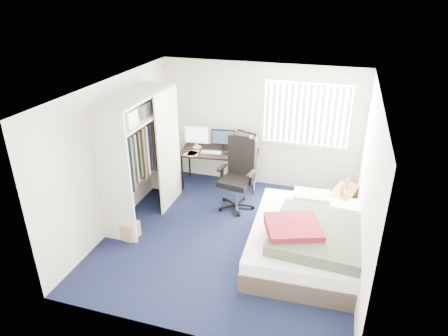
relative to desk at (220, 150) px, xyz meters
The scene contains 10 objects.
ground 2.06m from the desk, 67.66° to the right, with size 4.20×4.20×0.00m, color black.
room_shell 2.03m from the desk, 67.66° to the right, with size 4.20×4.20×4.20m.
window_assembly 1.83m from the desk, 10.02° to the left, with size 1.72×0.09×1.32m.
closet 1.85m from the desk, 122.56° to the right, with size 0.64×1.84×2.22m.
desk is the anchor object (origin of this frame).
office_chair 0.95m from the desk, 51.18° to the right, with size 0.74×0.74×1.38m.
footstool 0.88m from the desk, ahead, with size 0.32×0.29×0.22m.
nightstand 2.54m from the desk, 10.65° to the right, with size 0.55×0.79×0.67m.
bed 2.78m from the desk, 43.42° to the right, with size 1.76×2.30×0.73m.
pine_box 2.51m from the desk, 112.50° to the right, with size 0.37×0.28×0.28m, color #A68553.
Camera 1 is at (1.51, -5.34, 3.87)m, focal length 32.00 mm.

